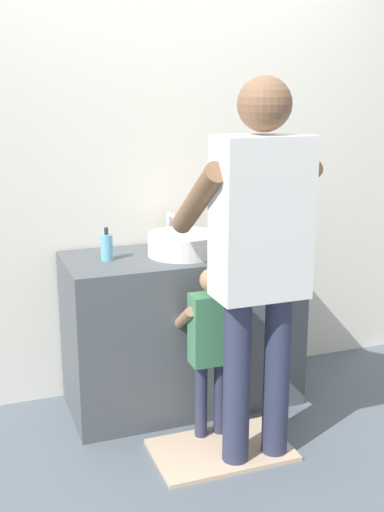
{
  "coord_description": "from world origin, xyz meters",
  "views": [
    {
      "loc": [
        -1.06,
        -2.74,
        1.67
      ],
      "look_at": [
        0.0,
        0.15,
        0.85
      ],
      "focal_mm": 45.42,
      "sensor_mm": 36.0,
      "label": 1
    }
  ],
  "objects_px": {
    "soap_bottle": "(107,247)",
    "child_toddler": "(210,339)",
    "adult_parent": "(259,242)",
    "toothbrush_cup": "(243,240)"
  },
  "relations": [
    {
      "from": "adult_parent",
      "to": "soap_bottle",
      "type": "bearing_deg",
      "value": 128.51
    },
    {
      "from": "soap_bottle",
      "to": "adult_parent",
      "type": "height_order",
      "value": "adult_parent"
    },
    {
      "from": "soap_bottle",
      "to": "adult_parent",
      "type": "xyz_separation_m",
      "value": [
        0.51,
        -0.65,
        0.13
      ]
    },
    {
      "from": "soap_bottle",
      "to": "child_toddler",
      "type": "height_order",
      "value": "soap_bottle"
    },
    {
      "from": "soap_bottle",
      "to": "adult_parent",
      "type": "relative_size",
      "value": 0.1
    },
    {
      "from": "child_toddler",
      "to": "adult_parent",
      "type": "xyz_separation_m",
      "value": [
        0.12,
        -0.24,
        0.51
      ]
    },
    {
      "from": "child_toddler",
      "to": "adult_parent",
      "type": "relative_size",
      "value": 0.5
    },
    {
      "from": "soap_bottle",
      "to": "child_toddler",
      "type": "bearing_deg",
      "value": -46.49
    },
    {
      "from": "toothbrush_cup",
      "to": "adult_parent",
      "type": "relative_size",
      "value": 0.12
    },
    {
      "from": "toothbrush_cup",
      "to": "adult_parent",
      "type": "height_order",
      "value": "adult_parent"
    }
  ]
}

